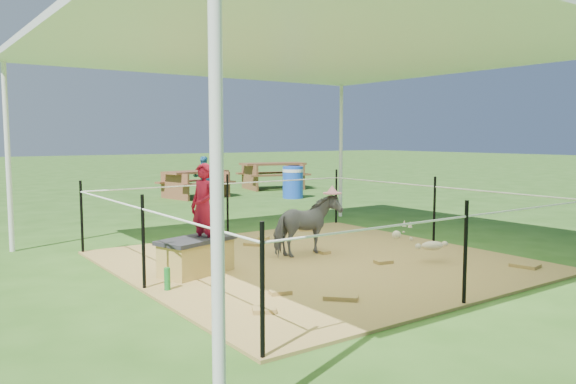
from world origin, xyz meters
TOP-DOWN VIEW (x-y plane):
  - ground at (0.00, 0.00)m, footprint 90.00×90.00m
  - hay_patch at (0.00, 0.00)m, footprint 4.60×4.60m
  - canopy_tent at (0.00, 0.00)m, footprint 6.30×6.30m
  - rope_fence at (0.00, -0.00)m, footprint 4.54×4.54m
  - straw_bale at (-1.54, 0.24)m, footprint 0.91×0.64m
  - dark_cloth at (-1.54, 0.24)m, footprint 0.98×0.71m
  - woman at (-1.44, 0.24)m, footprint 0.34×0.42m
  - green_bottle at (-2.09, -0.21)m, footprint 0.08×0.08m
  - pony at (0.09, 0.30)m, footprint 0.97×0.49m
  - pink_hat at (0.09, 0.30)m, footprint 0.25×0.25m
  - foal at (1.12, -0.92)m, footprint 0.96×0.76m
  - trash_barrel at (4.20, 6.27)m, footprint 0.70×0.70m
  - picnic_table_near at (2.21, 7.88)m, footprint 1.89×1.51m
  - picnic_table_far at (5.24, 8.76)m, footprint 2.17×1.76m
  - distant_person at (2.38, 7.81)m, footprint 0.57×0.46m

SIDE VIEW (x-z plane):
  - ground at x=0.00m, z-range 0.00..0.00m
  - hay_patch at x=0.00m, z-range 0.00..0.03m
  - green_bottle at x=-2.09m, z-range 0.03..0.26m
  - straw_bale at x=-1.54m, z-range 0.03..0.40m
  - foal at x=1.12m, z-range 0.03..0.50m
  - picnic_table_near at x=2.21m, z-range 0.00..0.70m
  - picnic_table_far at x=5.24m, z-range 0.00..0.80m
  - trash_barrel at x=4.20m, z-range 0.00..0.83m
  - dark_cloth at x=-1.54m, z-range 0.40..0.44m
  - pony at x=0.09m, z-range 0.03..0.83m
  - distant_person at x=2.38m, z-range 0.00..1.08m
  - rope_fence at x=0.00m, z-range 0.14..1.14m
  - pink_hat at x=0.09m, z-range 0.83..0.94m
  - woman at x=-1.44m, z-range 0.40..1.39m
  - canopy_tent at x=0.00m, z-range 1.24..4.14m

